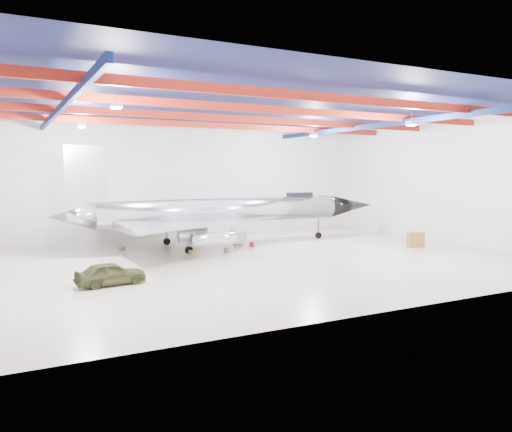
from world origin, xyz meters
TOP-DOWN VIEW (x-y plane):
  - floor at (0.00, 0.00)m, footprint 40.00×40.00m
  - wall_back at (0.00, 15.00)m, footprint 40.00×0.00m
  - wall_right at (20.00, 0.00)m, footprint 0.00×30.00m
  - ceiling at (0.00, 0.00)m, footprint 40.00×40.00m
  - ceiling_structure at (0.00, 0.00)m, footprint 39.50×29.50m
  - jet_aircraft at (1.70, 7.16)m, footprint 30.47×17.68m
  - jeep at (-10.07, -3.82)m, footprint 4.04×2.02m
  - desk at (15.74, -0.98)m, footprint 1.52×1.10m
  - crate_ply at (-2.41, 3.93)m, footprint 0.61×0.56m
  - toolbox_red at (-0.27, 8.85)m, footprint 0.52×0.43m
  - engine_drum at (0.30, 3.53)m, footprint 0.55×0.55m
  - parts_bin at (2.83, 6.89)m, footprint 0.69×0.57m
  - crate_small at (-6.76, 8.52)m, footprint 0.51×0.46m
  - tool_chest at (3.54, 5.56)m, footprint 0.56×0.56m
  - spares_box at (2.06, 9.14)m, footprint 0.55×0.55m

SIDE VIEW (x-z plane):
  - floor at x=0.00m, z-range 0.00..0.00m
  - crate_small at x=-6.76m, z-range 0.00..0.29m
  - toolbox_red at x=-0.27m, z-range 0.00..0.34m
  - crate_ply at x=-2.41m, z-range 0.00..0.35m
  - tool_chest at x=3.54m, z-range 0.00..0.39m
  - spares_box at x=2.06m, z-range 0.00..0.40m
  - engine_drum at x=0.30m, z-range 0.00..0.44m
  - parts_bin at x=2.83m, z-range 0.00..0.45m
  - desk at x=15.74m, z-range 0.00..1.26m
  - jeep at x=-10.07m, z-range 0.00..1.32m
  - jet_aircraft at x=1.70m, z-range -1.43..6.89m
  - wall_back at x=0.00m, z-range -14.50..25.50m
  - wall_right at x=20.00m, z-range -9.50..20.50m
  - ceiling_structure at x=0.00m, z-range 9.79..10.86m
  - ceiling at x=0.00m, z-range 11.00..11.00m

